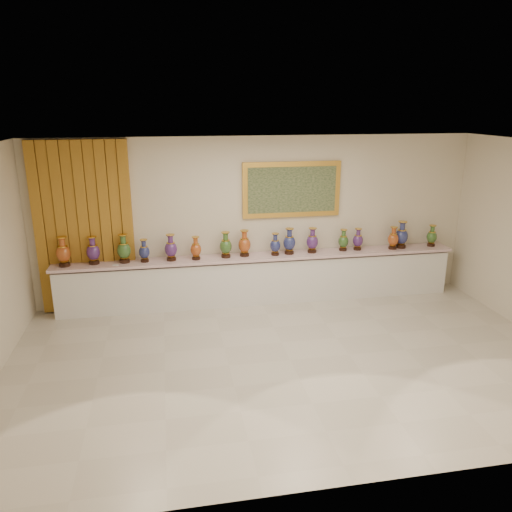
{
  "coord_description": "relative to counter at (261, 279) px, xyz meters",
  "views": [
    {
      "loc": [
        -1.64,
        -6.22,
        3.53
      ],
      "look_at": [
        -0.19,
        1.7,
        1.06
      ],
      "focal_mm": 35.0,
      "sensor_mm": 36.0,
      "label": 1
    }
  ],
  "objects": [
    {
      "name": "vase_12",
      "position": [
        1.86,
        0.02,
        0.65
      ],
      "size": [
        0.22,
        0.22,
        0.41
      ],
      "rotation": [
        0.0,
        0.0,
        0.17
      ],
      "color": "black",
      "rests_on": "counter"
    },
    {
      "name": "vase_1",
      "position": [
        -2.9,
        0.01,
        0.68
      ],
      "size": [
        0.27,
        0.27,
        0.48
      ],
      "rotation": [
        0.0,
        0.0,
        -0.27
      ],
      "color": "black",
      "rests_on": "counter"
    },
    {
      "name": "room",
      "position": [
        -2.45,
        0.17,
        1.15
      ],
      "size": [
        8.0,
        8.0,
        8.0
      ],
      "color": "beige",
      "rests_on": "ground"
    },
    {
      "name": "ground",
      "position": [
        0.0,
        -2.27,
        -0.44
      ],
      "size": [
        8.0,
        8.0,
        0.0
      ],
      "primitive_type": "plane",
      "color": "beige",
      "rests_on": "ground"
    },
    {
      "name": "label_card",
      "position": [
        -2.54,
        -0.14,
        0.47
      ],
      "size": [
        0.1,
        0.06,
        0.0
      ],
      "primitive_type": "cube",
      "color": "white",
      "rests_on": "counter"
    },
    {
      "name": "vase_0",
      "position": [
        -3.38,
        -0.03,
        0.69
      ],
      "size": [
        0.28,
        0.28,
        0.51
      ],
      "rotation": [
        0.0,
        0.0,
        0.21
      ],
      "color": "black",
      "rests_on": "counter"
    },
    {
      "name": "vase_9",
      "position": [
        0.53,
        -0.01,
        0.68
      ],
      "size": [
        0.28,
        0.28,
        0.48
      ],
      "rotation": [
        0.0,
        0.0,
        0.31
      ],
      "color": "black",
      "rests_on": "counter"
    },
    {
      "name": "vase_7",
      "position": [
        -0.29,
        0.0,
        0.68
      ],
      "size": [
        0.23,
        0.23,
        0.48
      ],
      "rotation": [
        0.0,
        0.0,
        -0.06
      ],
      "color": "black",
      "rests_on": "counter"
    },
    {
      "name": "vase_8",
      "position": [
        0.26,
        -0.04,
        0.65
      ],
      "size": [
        0.19,
        0.19,
        0.41
      ],
      "rotation": [
        0.0,
        0.0,
        0.02
      ],
      "color": "black",
      "rests_on": "counter"
    },
    {
      "name": "vase_2",
      "position": [
        -2.4,
        -0.0,
        0.69
      ],
      "size": [
        0.24,
        0.24,
        0.5
      ],
      "rotation": [
        0.0,
        0.0,
        0.04
      ],
      "color": "black",
      "rests_on": "counter"
    },
    {
      "name": "vase_11",
      "position": [
        1.57,
        0.02,
        0.64
      ],
      "size": [
        0.24,
        0.24,
        0.4
      ],
      "rotation": [
        0.0,
        0.0,
        0.37
      ],
      "color": "black",
      "rests_on": "counter"
    },
    {
      "name": "vase_10",
      "position": [
        0.97,
        -0.0,
        0.67
      ],
      "size": [
        0.27,
        0.27,
        0.46
      ],
      "rotation": [
        0.0,
        0.0,
        0.28
      ],
      "color": "black",
      "rests_on": "counter"
    },
    {
      "name": "vase_3",
      "position": [
        -2.05,
        -0.02,
        0.64
      ],
      "size": [
        0.23,
        0.23,
        0.4
      ],
      "rotation": [
        0.0,
        0.0,
        -0.28
      ],
      "color": "black",
      "rests_on": "counter"
    },
    {
      "name": "vase_5",
      "position": [
        -1.17,
        -0.05,
        0.65
      ],
      "size": [
        0.23,
        0.23,
        0.41
      ],
      "rotation": [
        0.0,
        0.0,
        -0.22
      ],
      "color": "black",
      "rests_on": "counter"
    },
    {
      "name": "vase_14",
      "position": [
        2.72,
        -0.01,
        0.69
      ],
      "size": [
        0.32,
        0.32,
        0.51
      ],
      "rotation": [
        0.0,
        0.0,
        0.44
      ],
      "color": "black",
      "rests_on": "counter"
    },
    {
      "name": "vase_6",
      "position": [
        -0.64,
        -0.02,
        0.67
      ],
      "size": [
        0.27,
        0.27,
        0.47
      ],
      "rotation": [
        0.0,
        0.0,
        0.27
      ],
      "color": "black",
      "rests_on": "counter"
    },
    {
      "name": "vase_13",
      "position": [
        2.53,
        -0.05,
        0.66
      ],
      "size": [
        0.24,
        0.24,
        0.43
      ],
      "rotation": [
        0.0,
        0.0,
        0.26
      ],
      "color": "black",
      "rests_on": "counter"
    },
    {
      "name": "vase_4",
      "position": [
        -1.6,
        -0.03,
        0.67
      ],
      "size": [
        0.22,
        0.22,
        0.47
      ],
      "rotation": [
        0.0,
        0.0,
        -0.01
      ],
      "color": "black",
      "rests_on": "counter"
    },
    {
      "name": "counter",
      "position": [
        0.0,
        0.0,
        0.0
      ],
      "size": [
        7.28,
        0.48,
        0.9
      ],
      "color": "white",
      "rests_on": "ground"
    },
    {
      "name": "vase_15",
      "position": [
        3.35,
        0.0,
        0.65
      ],
      "size": [
        0.24,
        0.24,
        0.41
      ],
      "rotation": [
        0.0,
        0.0,
        -0.32
      ],
      "color": "black",
      "rests_on": "counter"
    }
  ]
}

